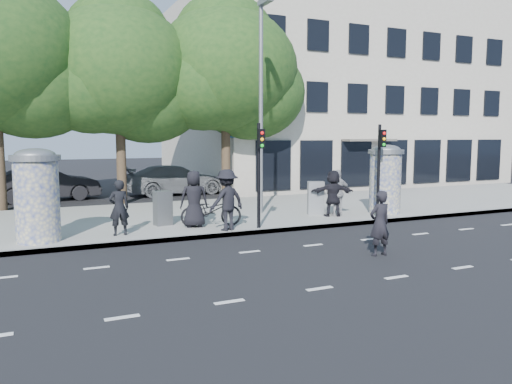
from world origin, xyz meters
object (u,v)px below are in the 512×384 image
ad_column_left (37,193)px  ped_b (119,208)px  traffic_pole_near (259,164)px  ad_column_right (385,177)px  ped_e (338,193)px  cabinet_left (163,208)px  cabinet_right (316,198)px  car_right (176,180)px  traffic_pole_far (380,161)px  ped_a (194,199)px  ped_f (333,193)px  street_lamp (262,92)px  ped_d (227,200)px  bicycle (211,211)px  man_road (380,223)px  car_mid (46,184)px

ad_column_left → ped_b: (2.24, -0.06, -0.54)m
traffic_pole_near → ped_b: 4.57m
ad_column_right → ped_e: bearing=176.7°
traffic_pole_near → ad_column_right: bearing=8.9°
cabinet_left → cabinet_right: bearing=-11.4°
ad_column_left → ped_b: ad_column_left is taller
ad_column_left → car_right: 12.82m
traffic_pole_far → traffic_pole_near: bearing=180.0°
ped_a → ped_f: size_ratio=1.08×
traffic_pole_near → cabinet_left: 3.61m
ad_column_left → street_lamp: size_ratio=0.33×
ped_d → ped_f: (4.61, 0.97, -0.11)m
ped_a → traffic_pole_near: bearing=165.4°
bicycle → car_right: 10.67m
ped_b → ped_e: 8.07m
traffic_pole_near → ped_e: size_ratio=1.95×
man_road → car_mid: size_ratio=0.35×
car_mid → ped_e: bearing=-143.7°
traffic_pole_near → car_mid: 13.10m
ped_b → car_mid: bearing=-84.8°
ad_column_left → ped_a: (4.71, 0.31, -0.45)m
ped_a → ad_column_right: bearing=-167.0°
traffic_pole_far → ped_b: size_ratio=2.02×
ped_e → man_road: 5.63m
ped_d → ped_e: bearing=175.6°
cabinet_left → cabinet_right: size_ratio=0.92×
ad_column_right → ped_a: ad_column_right is taller
street_lamp → cabinet_left: bearing=-166.0°
ad_column_left → cabinet_left: size_ratio=2.29×
traffic_pole_far → street_lamp: bearing=140.1°
ped_d → cabinet_left: (-1.63, 1.75, -0.39)m
ad_column_left → bicycle: ad_column_left is taller
street_lamp → man_road: 8.04m
traffic_pole_near → ped_d: (-1.11, 0.06, -1.11)m
traffic_pole_far → cabinet_left: 7.90m
traffic_pole_near → man_road: size_ratio=1.97×
traffic_pole_near → ped_f: traffic_pole_near is taller
traffic_pole_far → car_mid: (-10.90, 11.51, -1.41)m
ped_e → car_right: 10.97m
ad_column_left → ped_f: size_ratio=1.53×
ad_column_right → traffic_pole_near: size_ratio=0.78×
ped_e → cabinet_left: size_ratio=1.51×
traffic_pole_far → cabinet_right: (-1.68, 1.64, -1.45)m
ped_d → ped_f: bearing=176.1°
ped_d → cabinet_left: 2.42m
ped_a → ped_e: bearing=-166.1°
ped_a → cabinet_left: bearing=-29.0°
cabinet_left → car_right: 10.13m
cabinet_left → street_lamp: bearing=4.2°
bicycle → car_mid: 11.61m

